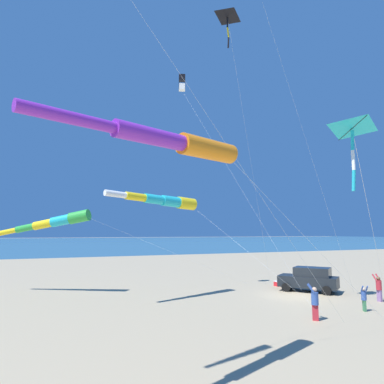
% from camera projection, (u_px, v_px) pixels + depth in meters
% --- Properties ---
extents(ground_plane, '(600.00, 600.00, 0.00)m').
position_uv_depth(ground_plane, '(296.00, 296.00, 23.54)').
color(ground_plane, tan).
extents(ocean_water_strip, '(240.00, 600.00, 0.01)m').
position_uv_depth(ocean_water_strip, '(87.00, 241.00, 174.77)').
color(ocean_water_strip, '#386B84').
rests_on(ocean_water_strip, ground_plane).
extents(parked_car, '(4.55, 4.06, 1.85)m').
position_uv_depth(parked_car, '(309.00, 279.00, 25.49)').
color(parked_car, black).
rests_on(parked_car, ground_plane).
extents(cooler_box, '(0.62, 0.42, 0.42)m').
position_uv_depth(cooler_box, '(278.00, 284.00, 28.01)').
color(cooler_box, red).
rests_on(cooler_box, ground_plane).
extents(person_adult_flyer, '(0.52, 0.41, 1.77)m').
position_uv_depth(person_adult_flyer, '(379.00, 287.00, 21.83)').
color(person_adult_flyer, '#8E6B9E').
rests_on(person_adult_flyer, ground_plane).
extents(person_child_green_jacket, '(0.52, 0.47, 1.48)m').
position_uv_depth(person_child_green_jacket, '(364.00, 297.00, 19.10)').
color(person_child_green_jacket, '#3D7F51').
rests_on(person_child_green_jacket, ground_plane).
extents(person_child_grey_jacket, '(0.65, 0.66, 1.85)m').
position_uv_depth(person_child_grey_jacket, '(315.00, 300.00, 17.15)').
color(person_child_grey_jacket, '#B72833').
rests_on(person_child_grey_jacket, ground_plane).
extents(kite_windsock_long_streamer_left, '(4.44, 20.18, 6.26)m').
position_uv_depth(kite_windsock_long_streamer_left, '(56.00, 222.00, 24.97)').
color(kite_windsock_long_streamer_left, green).
rests_on(kite_windsock_long_streamer_left, ground_plane).
extents(kite_delta_striped_overhead, '(6.16, 8.98, 7.33)m').
position_uv_depth(kite_delta_striped_overhead, '(352.00, 130.00, 8.17)').
color(kite_delta_striped_overhead, '#1EB7C6').
rests_on(kite_delta_striped_overhead, ground_plane).
extents(kite_box_long_streamer_right, '(9.50, 5.04, 17.60)m').
position_uv_depth(kite_box_long_streamer_right, '(182.00, 83.00, 27.51)').
color(kite_box_long_streamer_right, black).
rests_on(kite_box_long_streamer_right, ground_plane).
extents(kite_delta_red_high_left, '(7.34, 8.59, 19.65)m').
position_uv_depth(kite_delta_red_high_left, '(227.00, 18.00, 22.76)').
color(kite_delta_red_high_left, black).
rests_on(kite_delta_red_high_left, ground_plane).
extents(kite_windsock_checkered_midright, '(3.72, 15.91, 7.73)m').
position_uv_depth(kite_windsock_checkered_midright, '(180.00, 143.00, 10.39)').
color(kite_windsock_checkered_midright, orange).
rests_on(kite_windsock_checkered_midright, ground_plane).
extents(kite_windsock_small_distant, '(8.70, 11.29, 7.12)m').
position_uv_depth(kite_windsock_small_distant, '(166.00, 201.00, 23.06)').
color(kite_windsock_small_distant, yellow).
rests_on(kite_windsock_small_distant, ground_plane).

